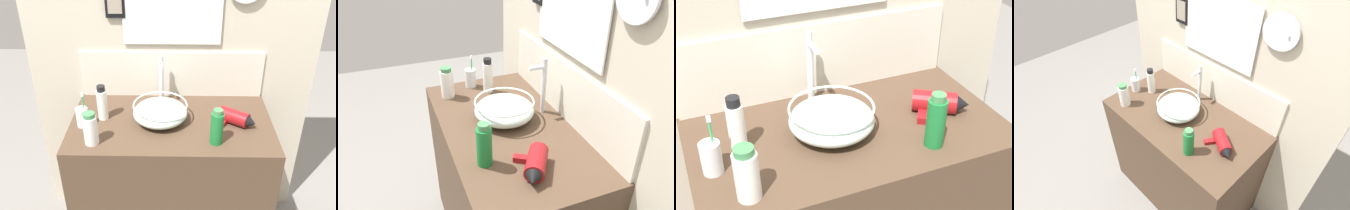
% 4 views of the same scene
% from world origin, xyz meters
% --- Properties ---
extents(ground_plane, '(6.00, 6.00, 0.00)m').
position_xyz_m(ground_plane, '(0.00, 0.00, 0.00)').
color(ground_plane, gray).
extents(vanity_counter, '(1.04, 0.58, 0.85)m').
position_xyz_m(vanity_counter, '(0.00, 0.00, 0.43)').
color(vanity_counter, '#4C3828').
rests_on(vanity_counter, ground).
extents(back_panel, '(1.61, 0.10, 2.33)m').
position_xyz_m(back_panel, '(-0.00, 0.32, 1.17)').
color(back_panel, beige).
rests_on(back_panel, ground).
extents(glass_bowl_sink, '(0.28, 0.28, 0.10)m').
position_xyz_m(glass_bowl_sink, '(-0.06, 0.01, 0.90)').
color(glass_bowl_sink, silver).
rests_on(glass_bowl_sink, vanity_counter).
extents(faucet, '(0.02, 0.09, 0.28)m').
position_xyz_m(faucet, '(-0.06, 0.20, 1.01)').
color(faucet, silver).
rests_on(faucet, vanity_counter).
extents(hair_drier, '(0.21, 0.16, 0.08)m').
position_xyz_m(hair_drier, '(0.33, -0.02, 0.89)').
color(hair_drier, maroon).
rests_on(hair_drier, vanity_counter).
extents(toothbrush_cup, '(0.06, 0.06, 0.19)m').
position_xyz_m(toothbrush_cup, '(-0.45, -0.04, 0.90)').
color(toothbrush_cup, silver).
rests_on(toothbrush_cup, vanity_counter).
extents(soap_dispenser, '(0.06, 0.06, 0.18)m').
position_xyz_m(soap_dispenser, '(0.21, -0.18, 0.94)').
color(soap_dispenser, '#197233').
rests_on(soap_dispenser, vanity_counter).
extents(spray_bottle, '(0.05, 0.05, 0.19)m').
position_xyz_m(spray_bottle, '(-0.36, 0.03, 0.94)').
color(spray_bottle, white).
rests_on(spray_bottle, vanity_counter).
extents(lotion_bottle, '(0.07, 0.07, 0.17)m').
position_xyz_m(lotion_bottle, '(-0.38, -0.19, 0.93)').
color(lotion_bottle, white).
rests_on(lotion_bottle, vanity_counter).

